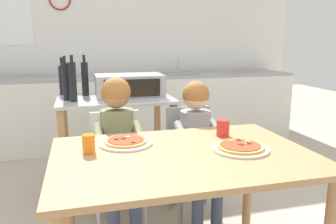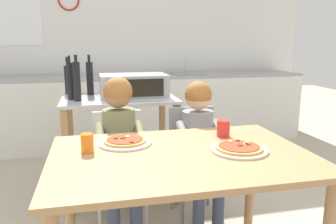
% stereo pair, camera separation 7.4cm
% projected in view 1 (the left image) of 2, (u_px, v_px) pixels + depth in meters
% --- Properties ---
extents(ground_plane, '(11.89, 11.89, 0.00)m').
position_uv_depth(ground_plane, '(142.00, 191.00, 2.98)').
color(ground_plane, '#B7AD99').
extents(back_wall_tiled, '(5.04, 0.14, 2.70)m').
position_uv_depth(back_wall_tiled, '(115.00, 37.00, 4.43)').
color(back_wall_tiled, white).
rests_on(back_wall_tiled, ground).
extents(kitchen_counter, '(4.54, 0.60, 1.08)m').
position_uv_depth(kitchen_counter, '(121.00, 110.00, 4.24)').
color(kitchen_counter, silver).
rests_on(kitchen_counter, ground).
extents(kitchen_island_cart, '(0.92, 0.64, 0.86)m').
position_uv_depth(kitchen_island_cart, '(116.00, 131.00, 2.79)').
color(kitchen_island_cart, '#B7BABF').
rests_on(kitchen_island_cart, ground).
extents(toaster_oven, '(0.55, 0.35, 0.18)m').
position_uv_depth(toaster_oven, '(129.00, 85.00, 2.76)').
color(toaster_oven, '#999BA0').
rests_on(toaster_oven, kitchen_island_cart).
extents(bottle_tall_green_wine, '(0.07, 0.07, 0.32)m').
position_uv_depth(bottle_tall_green_wine, '(63.00, 79.00, 2.84)').
color(bottle_tall_green_wine, black).
rests_on(bottle_tall_green_wine, kitchen_island_cart).
extents(bottle_squat_spirits, '(0.05, 0.05, 0.34)m').
position_uv_depth(bottle_squat_spirits, '(66.00, 81.00, 2.56)').
color(bottle_squat_spirits, black).
rests_on(bottle_squat_spirits, kitchen_island_cart).
extents(bottle_slim_sauce, '(0.05, 0.05, 0.35)m').
position_uv_depth(bottle_slim_sauce, '(73.00, 81.00, 2.50)').
color(bottle_slim_sauce, black).
rests_on(bottle_slim_sauce, kitchen_island_cart).
extents(bottle_clear_vinegar, '(0.06, 0.06, 0.34)m').
position_uv_depth(bottle_clear_vinegar, '(85.00, 78.00, 2.79)').
color(bottle_clear_vinegar, black).
rests_on(bottle_clear_vinegar, kitchen_island_cart).
extents(bottle_dark_olive_oil, '(0.05, 0.05, 0.28)m').
position_uv_depth(bottle_dark_olive_oil, '(71.00, 83.00, 2.78)').
color(bottle_dark_olive_oil, '#4C2D14').
rests_on(bottle_dark_olive_oil, kitchen_island_cart).
extents(dining_table, '(1.31, 0.89, 0.76)m').
position_uv_depth(dining_table, '(183.00, 172.00, 1.72)').
color(dining_table, '#AD7F51').
rests_on(dining_table, ground).
extents(dining_chair_left, '(0.36, 0.36, 0.81)m').
position_uv_depth(dining_chair_left, '(117.00, 161.00, 2.36)').
color(dining_chair_left, silver).
rests_on(dining_chair_left, ground).
extents(dining_chair_right, '(0.36, 0.36, 0.81)m').
position_uv_depth(dining_chair_right, '(192.00, 153.00, 2.52)').
color(dining_chair_right, gray).
rests_on(dining_chair_right, ground).
extents(child_in_olive_shirt, '(0.32, 0.42, 1.06)m').
position_uv_depth(child_in_olive_shirt, '(118.00, 138.00, 2.20)').
color(child_in_olive_shirt, '#424C6B').
rests_on(child_in_olive_shirt, ground).
extents(child_in_grey_shirt, '(0.32, 0.42, 1.01)m').
position_uv_depth(child_in_grey_shirt, '(198.00, 135.00, 2.37)').
color(child_in_grey_shirt, '#424C6B').
rests_on(child_in_grey_shirt, ground).
extents(pizza_plate_white, '(0.29, 0.29, 0.03)m').
position_uv_depth(pizza_plate_white, '(126.00, 142.00, 1.84)').
color(pizza_plate_white, white).
rests_on(pizza_plate_white, dining_table).
extents(pizza_plate_cream, '(0.30, 0.30, 0.03)m').
position_uv_depth(pizza_plate_cream, '(240.00, 147.00, 1.74)').
color(pizza_plate_cream, beige).
rests_on(pizza_plate_cream, dining_table).
extents(drinking_cup_red, '(0.08, 0.08, 0.10)m').
position_uv_depth(drinking_cup_red, '(223.00, 128.00, 1.99)').
color(drinking_cup_red, red).
rests_on(drinking_cup_red, dining_table).
extents(drinking_cup_orange, '(0.06, 0.06, 0.10)m').
position_uv_depth(drinking_cup_orange, '(89.00, 144.00, 1.68)').
color(drinking_cup_orange, orange).
rests_on(drinking_cup_orange, dining_table).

